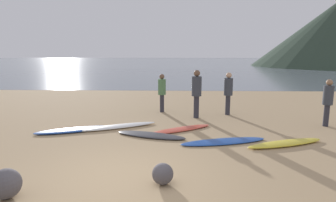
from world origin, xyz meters
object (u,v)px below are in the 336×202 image
(surfboard_1, at_px, (118,126))
(person_2, at_px, (197,90))
(person_1, at_px, (162,90))
(beach_rock_far, at_px, (163,174))
(surfboard_2, at_px, (151,135))
(surfboard_4, at_px, (224,141))
(surfboard_0, at_px, (74,130))
(person_3, at_px, (328,99))
(surfboard_5, at_px, (285,143))
(person_0, at_px, (228,90))
(surfboard_3, at_px, (181,129))
(beach_rock_near, at_px, (6,184))

(surfboard_1, xyz_separation_m, person_2, (2.72, 1.56, 1.03))
(person_1, xyz_separation_m, beach_rock_far, (0.38, -6.58, -0.74))
(surfboard_2, relative_size, surfboard_4, 0.87)
(surfboard_0, bearing_deg, person_3, -16.53)
(surfboard_5, relative_size, person_0, 1.39)
(surfboard_5, height_order, beach_rock_far, beach_rock_far)
(person_0, bearing_deg, person_1, 79.77)
(surfboard_3, height_order, person_0, person_0)
(person_0, height_order, person_2, person_2)
(beach_rock_far, bearing_deg, surfboard_5, 37.00)
(person_1, xyz_separation_m, person_3, (5.70, -2.10, 0.00))
(surfboard_3, distance_m, surfboard_4, 1.70)
(surfboard_1, xyz_separation_m, surfboard_4, (3.29, -1.43, -0.02))
(person_1, height_order, beach_rock_near, person_1)
(person_0, bearing_deg, surfboard_1, 116.91)
(surfboard_3, height_order, person_3, person_3)
(surfboard_4, xyz_separation_m, person_1, (-1.95, 4.00, 0.91))
(person_1, distance_m, person_2, 1.71)
(surfboard_1, height_order, surfboard_3, surfboard_1)
(surfboard_2, distance_m, person_3, 6.07)
(surfboard_4, bearing_deg, beach_rock_far, -136.57)
(surfboard_0, xyz_separation_m, beach_rock_near, (0.34, -4.18, 0.22))
(surfboard_0, relative_size, surfboard_4, 0.96)
(person_0, xyz_separation_m, beach_rock_far, (-2.29, -6.16, -0.80))
(person_1, relative_size, beach_rock_near, 3.02)
(surfboard_2, bearing_deg, person_1, 105.76)
(beach_rock_far, bearing_deg, person_0, 69.63)
(person_0, bearing_deg, surfboard_0, 114.85)
(surfboard_2, xyz_separation_m, surfboard_3, (0.90, 0.69, -0.00))
(surfboard_2, xyz_separation_m, person_2, (1.51, 2.48, 1.04))
(person_0, relative_size, person_3, 1.06)
(person_0, distance_m, beach_rock_far, 6.62)
(surfboard_0, xyz_separation_m, person_0, (5.31, 2.61, 0.96))
(person_1, bearing_deg, person_3, 91.18)
(surfboard_3, xyz_separation_m, beach_rock_near, (-3.06, -4.41, 0.23))
(surfboard_1, distance_m, person_0, 4.65)
(surfboard_0, height_order, surfboard_4, surfboard_0)
(person_0, xyz_separation_m, person_3, (3.04, -1.68, -0.06))
(person_0, bearing_deg, surfboard_5, -167.36)
(surfboard_0, distance_m, surfboard_1, 1.37)
(surfboard_1, distance_m, beach_rock_near, 4.73)
(surfboard_2, distance_m, beach_rock_far, 3.14)
(beach_rock_far, bearing_deg, person_3, 40.06)
(surfboard_4, height_order, surfboard_5, surfboard_5)
(surfboard_2, xyz_separation_m, surfboard_5, (3.74, -0.67, 0.01))
(surfboard_4, xyz_separation_m, person_0, (0.72, 3.59, 0.97))
(surfboard_2, xyz_separation_m, person_1, (0.14, 3.48, 0.90))
(surfboard_5, xyz_separation_m, person_3, (2.11, 2.05, 0.90))
(surfboard_5, distance_m, person_2, 3.99)
(surfboard_5, bearing_deg, surfboard_1, 141.94)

